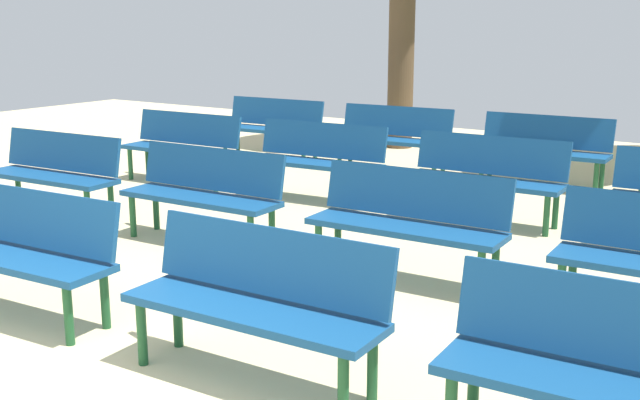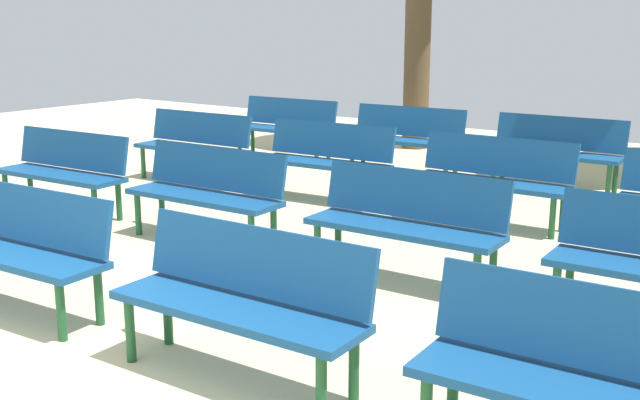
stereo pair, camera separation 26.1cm
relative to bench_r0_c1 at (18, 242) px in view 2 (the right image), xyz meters
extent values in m
cube|color=navy|center=(0.01, -0.08, -0.07)|extent=(1.63, 0.55, 0.05)
cube|color=navy|center=(-0.01, 0.12, 0.17)|extent=(1.60, 0.24, 0.40)
cylinder|color=#194C28|center=(0.72, -0.19, -0.30)|extent=(0.06, 0.06, 0.40)
cylinder|color=#194C28|center=(0.69, 0.13, -0.30)|extent=(0.06, 0.06, 0.40)
cube|color=navy|center=(2.01, 0.06, -0.07)|extent=(1.62, 0.51, 0.05)
cube|color=navy|center=(2.01, 0.26, 0.17)|extent=(1.60, 0.19, 0.40)
cylinder|color=#194C28|center=(1.32, -0.13, -0.30)|extent=(0.06, 0.06, 0.40)
cylinder|color=#194C28|center=(2.72, -0.07, -0.30)|extent=(0.06, 0.06, 0.40)
cylinder|color=#194C28|center=(1.31, 0.19, -0.30)|extent=(0.06, 0.06, 0.40)
cylinder|color=#194C28|center=(2.71, 0.25, -0.30)|extent=(0.06, 0.06, 0.40)
cube|color=navy|center=(3.97, 0.21, -0.07)|extent=(1.62, 0.53, 0.05)
cube|color=navy|center=(3.95, 0.41, 0.17)|extent=(1.60, 0.21, 0.40)
cylinder|color=#194C28|center=(3.26, 0.33, -0.30)|extent=(0.06, 0.06, 0.40)
cube|color=navy|center=(-2.12, 1.86, -0.07)|extent=(1.63, 0.55, 0.05)
cube|color=navy|center=(-2.14, 2.06, 0.17)|extent=(1.60, 0.23, 0.40)
cylinder|color=#194C28|center=(-2.81, 1.65, -0.30)|extent=(0.06, 0.06, 0.40)
cylinder|color=#194C28|center=(-1.41, 1.75, -0.30)|extent=(0.06, 0.06, 0.40)
cylinder|color=#194C28|center=(-2.83, 1.97, -0.30)|extent=(0.06, 0.06, 0.40)
cylinder|color=#194C28|center=(-1.44, 2.07, -0.30)|extent=(0.06, 0.06, 0.40)
cube|color=navy|center=(-0.16, 2.01, -0.07)|extent=(1.62, 0.51, 0.05)
cube|color=navy|center=(-0.17, 2.21, 0.17)|extent=(1.60, 0.19, 0.40)
cylinder|color=#194C28|center=(-0.85, 1.82, -0.30)|extent=(0.06, 0.06, 0.40)
cylinder|color=#194C28|center=(0.54, 1.88, -0.30)|extent=(0.06, 0.06, 0.40)
cylinder|color=#194C28|center=(-0.87, 2.14, -0.30)|extent=(0.06, 0.06, 0.40)
cylinder|color=#194C28|center=(0.53, 2.20, -0.30)|extent=(0.06, 0.06, 0.40)
cube|color=navy|center=(1.90, 2.14, -0.07)|extent=(1.62, 0.51, 0.05)
cube|color=navy|center=(1.89, 2.34, 0.17)|extent=(1.60, 0.19, 0.40)
cylinder|color=#194C28|center=(1.21, 1.95, -0.30)|extent=(0.06, 0.06, 0.40)
cylinder|color=#194C28|center=(2.61, 2.01, -0.30)|extent=(0.06, 0.06, 0.40)
cylinder|color=#194C28|center=(1.19, 2.26, -0.30)|extent=(0.06, 0.06, 0.40)
cylinder|color=#194C28|center=(2.59, 2.33, -0.30)|extent=(0.06, 0.06, 0.40)
cylinder|color=#194C28|center=(3.19, 2.03, -0.30)|extent=(0.06, 0.06, 0.40)
cylinder|color=#194C28|center=(3.17, 2.35, -0.30)|extent=(0.06, 0.06, 0.40)
cube|color=navy|center=(-2.22, 3.89, -0.07)|extent=(1.62, 0.52, 0.05)
cube|color=navy|center=(-2.23, 4.09, 0.17)|extent=(1.60, 0.20, 0.40)
cylinder|color=#194C28|center=(-2.92, 3.70, -0.30)|extent=(0.06, 0.06, 0.40)
cylinder|color=#194C28|center=(-1.52, 3.76, -0.30)|extent=(0.06, 0.06, 0.40)
cylinder|color=#194C28|center=(-2.93, 4.02, -0.30)|extent=(0.06, 0.06, 0.40)
cylinder|color=#194C28|center=(-1.53, 4.08, -0.30)|extent=(0.06, 0.06, 0.40)
cube|color=navy|center=(-0.27, 4.05, -0.07)|extent=(1.63, 0.57, 0.05)
cube|color=navy|center=(-0.28, 4.25, 0.17)|extent=(1.60, 0.25, 0.40)
cylinder|color=#194C28|center=(-0.95, 3.84, -0.30)|extent=(0.06, 0.06, 0.40)
cylinder|color=#194C28|center=(0.44, 3.95, -0.30)|extent=(0.06, 0.06, 0.40)
cylinder|color=#194C28|center=(-0.98, 4.15, -0.30)|extent=(0.06, 0.06, 0.40)
cylinder|color=#194C28|center=(0.42, 4.27, -0.30)|extent=(0.06, 0.06, 0.40)
cube|color=navy|center=(1.73, 4.17, -0.07)|extent=(1.62, 0.50, 0.05)
cube|color=navy|center=(1.72, 4.37, 0.17)|extent=(1.60, 0.18, 0.40)
cylinder|color=#194C28|center=(1.04, 3.98, -0.30)|extent=(0.06, 0.06, 0.40)
cylinder|color=#194C28|center=(2.44, 4.04, -0.30)|extent=(0.06, 0.06, 0.40)
cylinder|color=#194C28|center=(1.02, 4.30, -0.30)|extent=(0.06, 0.06, 0.40)
cylinder|color=#194C28|center=(2.42, 4.36, -0.30)|extent=(0.06, 0.06, 0.40)
cylinder|color=#194C28|center=(3.05, 4.10, -0.30)|extent=(0.06, 0.06, 0.40)
cylinder|color=#194C28|center=(3.03, 4.42, -0.30)|extent=(0.06, 0.06, 0.40)
cube|color=navy|center=(-2.35, 5.92, -0.07)|extent=(1.62, 0.53, 0.05)
cube|color=navy|center=(-2.36, 6.12, 0.17)|extent=(1.60, 0.21, 0.40)
cylinder|color=#194C28|center=(-3.04, 5.72, -0.30)|extent=(0.06, 0.06, 0.40)
cylinder|color=#194C28|center=(-1.65, 5.80, -0.30)|extent=(0.06, 0.06, 0.40)
cylinder|color=#194C28|center=(-3.06, 6.04, -0.30)|extent=(0.06, 0.06, 0.40)
cylinder|color=#194C28|center=(-1.66, 6.12, -0.30)|extent=(0.06, 0.06, 0.40)
cube|color=navy|center=(-0.36, 6.03, -0.07)|extent=(1.63, 0.55, 0.05)
cube|color=navy|center=(-0.38, 6.23, 0.17)|extent=(1.60, 0.24, 0.40)
cylinder|color=#194C28|center=(-1.05, 5.82, -0.30)|extent=(0.06, 0.06, 0.40)
cylinder|color=#194C28|center=(0.35, 5.92, -0.30)|extent=(0.06, 0.06, 0.40)
cylinder|color=#194C28|center=(-1.07, 6.14, -0.30)|extent=(0.06, 0.06, 0.40)
cylinder|color=#194C28|center=(0.32, 6.24, -0.30)|extent=(0.06, 0.06, 0.40)
cube|color=navy|center=(1.66, 6.19, -0.07)|extent=(1.62, 0.51, 0.05)
cube|color=navy|center=(1.65, 6.39, 0.17)|extent=(1.60, 0.19, 0.40)
cylinder|color=#194C28|center=(0.97, 6.00, -0.30)|extent=(0.06, 0.06, 0.40)
cylinder|color=#194C28|center=(2.36, 6.06, -0.30)|extent=(0.06, 0.06, 0.40)
cylinder|color=#194C28|center=(0.95, 6.32, -0.30)|extent=(0.06, 0.06, 0.40)
cylinder|color=#194C28|center=(2.35, 6.38, -0.30)|extent=(0.06, 0.06, 0.40)
cylinder|color=brown|center=(-1.25, 7.94, 1.28)|extent=(0.41, 0.41, 3.57)
camera|label=1|loc=(4.65, -3.17, 1.55)|focal=43.70mm
camera|label=2|loc=(4.87, -3.02, 1.55)|focal=43.70mm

